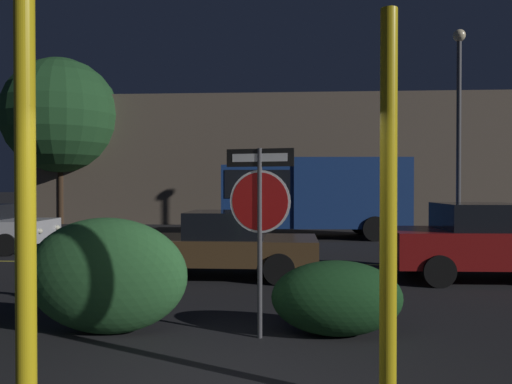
% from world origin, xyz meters
% --- Properties ---
extents(road_center_stripe, '(37.02, 0.12, 0.01)m').
position_xyz_m(road_center_stripe, '(0.00, 7.76, 0.00)').
color(road_center_stripe, gold).
rests_on(road_center_stripe, ground_plane).
extents(stop_sign, '(0.84, 0.22, 2.33)m').
position_xyz_m(stop_sign, '(0.22, 1.96, 1.66)').
color(stop_sign, '#4C4C51').
rests_on(stop_sign, ground_plane).
extents(yellow_pole_left, '(0.16, 0.16, 3.56)m').
position_xyz_m(yellow_pole_left, '(-1.52, -0.31, 1.78)').
color(yellow_pole_left, yellow).
rests_on(yellow_pole_left, ground_plane).
extents(yellow_pole_right, '(0.14, 0.14, 3.36)m').
position_xyz_m(yellow_pole_right, '(1.40, 0.11, 1.68)').
color(yellow_pole_right, yellow).
rests_on(yellow_pole_right, ground_plane).
extents(hedge_bush_2, '(2.06, 0.83, 1.47)m').
position_xyz_m(hedge_bush_2, '(-1.72, 2.02, 0.74)').
color(hedge_bush_2, '#2D6633').
rests_on(hedge_bush_2, ground_plane).
extents(hedge_bush_3, '(1.64, 0.91, 0.94)m').
position_xyz_m(hedge_bush_3, '(1.17, 2.12, 0.47)').
color(hedge_bush_3, '#19421E').
rests_on(hedge_bush_3, ground_plane).
extents(passing_car_2, '(4.06, 1.93, 1.34)m').
position_xyz_m(passing_car_2, '(-0.78, 6.09, 0.67)').
color(passing_car_2, brown).
rests_on(passing_car_2, ground_plane).
extents(passing_car_3, '(3.94, 2.00, 1.52)m').
position_xyz_m(passing_car_3, '(4.49, 6.08, 0.75)').
color(passing_car_3, maroon).
rests_on(passing_car_3, ground_plane).
extents(delivery_truck, '(6.58, 2.82, 2.84)m').
position_xyz_m(delivery_truck, '(1.39, 13.89, 1.59)').
color(delivery_truck, navy).
rests_on(delivery_truck, ground_plane).
extents(street_lamp, '(0.42, 0.42, 7.29)m').
position_xyz_m(street_lamp, '(6.53, 13.61, 4.53)').
color(street_lamp, '#4C4C51').
rests_on(street_lamp, ground_plane).
extents(tree_0, '(5.54, 5.54, 8.03)m').
position_xyz_m(tree_0, '(-10.41, 19.50, 5.25)').
color(tree_0, '#422D1E').
rests_on(tree_0, ground_plane).
extents(building_backdrop, '(27.29, 4.02, 6.27)m').
position_xyz_m(building_backdrop, '(1.90, 21.44, 3.14)').
color(building_backdrop, '#6B5B4C').
rests_on(building_backdrop, ground_plane).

